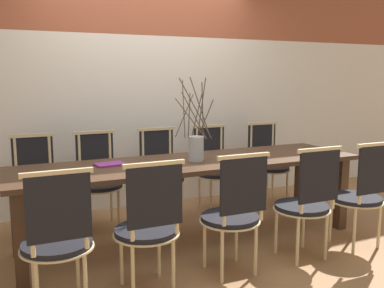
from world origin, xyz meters
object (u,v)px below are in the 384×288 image
at_px(chair_near_center, 234,211).
at_px(dining_table, 192,170).
at_px(chair_far_center, 161,172).
at_px(book_stack, 110,164).
at_px(vase_centerpiece, 196,146).

bearing_deg(chair_near_center, dining_table, 90.12).
distance_m(dining_table, chair_far_center, 0.76).
bearing_deg(book_stack, vase_centerpiece, -10.32).
height_order(dining_table, chair_near_center, chair_near_center).
bearing_deg(book_stack, dining_table, -9.14).
distance_m(chair_near_center, book_stack, 1.14).
bearing_deg(chair_near_center, vase_centerpiece, 87.76).
distance_m(dining_table, chair_near_center, 0.76).
bearing_deg(chair_near_center, chair_far_center, 90.78).
relative_size(chair_far_center, vase_centerpiece, 1.29).
relative_size(dining_table, chair_far_center, 3.30).
height_order(dining_table, book_stack, book_stack).
height_order(dining_table, chair_far_center, chair_far_center).
height_order(dining_table, vase_centerpiece, vase_centerpiece).
distance_m(chair_near_center, chair_far_center, 1.48).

